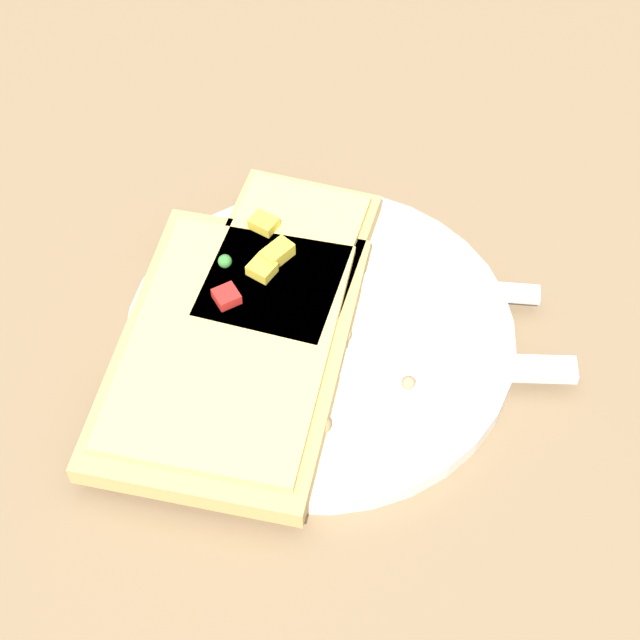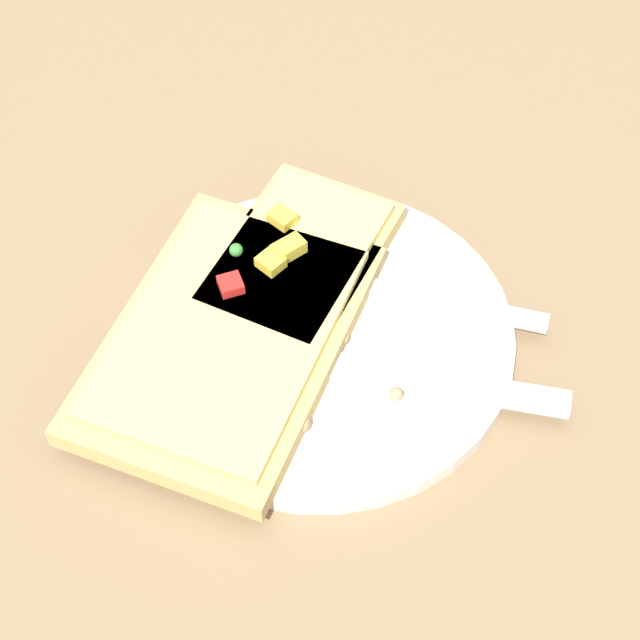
# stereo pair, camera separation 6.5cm
# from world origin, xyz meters

# --- Properties ---
(ground_plane) EXTENTS (4.00, 4.00, 0.00)m
(ground_plane) POSITION_xyz_m (0.00, 0.00, 0.00)
(ground_plane) COLOR #7F6647
(plate) EXTENTS (0.24, 0.24, 0.01)m
(plate) POSITION_xyz_m (0.00, 0.00, 0.01)
(plate) COLOR silver
(plate) RESTS_ON ground
(fork) EXTENTS (0.11, 0.21, 0.01)m
(fork) POSITION_xyz_m (-0.04, -0.01, 0.01)
(fork) COLOR #B7B7BC
(fork) RESTS_ON plate
(knife) EXTENTS (0.12, 0.20, 0.01)m
(knife) POSITION_xyz_m (-0.01, 0.07, 0.01)
(knife) COLOR #B7B7BC
(knife) RESTS_ON plate
(pizza_slice_main) EXTENTS (0.23, 0.19, 0.03)m
(pizza_slice_main) POSITION_xyz_m (0.05, -0.03, 0.02)
(pizza_slice_main) COLOR tan
(pizza_slice_main) RESTS_ON plate
(pizza_slice_corner) EXTENTS (0.16, 0.12, 0.03)m
(pizza_slice_corner) POSITION_xyz_m (-0.03, -0.04, 0.02)
(pizza_slice_corner) COLOR tan
(pizza_slice_corner) RESTS_ON plate
(crumb_scatter) EXTENTS (0.07, 0.06, 0.01)m
(crumb_scatter) POSITION_xyz_m (0.03, 0.03, 0.02)
(crumb_scatter) COLOR tan
(crumb_scatter) RESTS_ON plate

